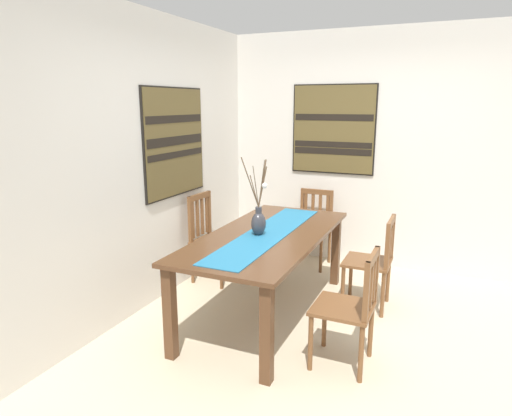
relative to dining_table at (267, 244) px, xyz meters
The scene contains 12 objects.
ground_plane 0.97m from the dining_table, 96.45° to the right, with size 6.40×6.40×0.03m, color beige.
wall_back 1.36m from the dining_table, 93.75° to the left, with size 6.40×0.12×2.70m, color silver.
wall_side 2.03m from the dining_table, 20.93° to the right, with size 0.12×6.40×2.70m, color silver.
dining_table is the anchor object (origin of this frame).
table_runner 0.10m from the dining_table, 48.81° to the right, with size 1.91×0.36×0.01m, color #236B93.
centerpiece_vase 0.25m from the dining_table, 145.55° to the left, with size 0.26×0.18×0.69m.
chair_0 1.05m from the dining_table, 58.81° to the left, with size 0.44×0.44×0.95m.
chair_1 1.02m from the dining_table, 120.90° to the right, with size 0.42×0.42×0.88m.
chair_2 1.02m from the dining_table, 57.37° to the right, with size 0.42×0.42×0.88m.
chair_3 1.46m from the dining_table, ahead, with size 0.43×0.43×0.89m.
painting_on_back_wall 1.42m from the dining_table, 76.55° to the left, with size 1.01×0.05×1.07m.
painting_on_side_wall 1.95m from the dining_table, ahead, with size 0.05×0.98×1.03m.
Camera 1 is at (-3.42, -0.75, 1.89)m, focal length 31.42 mm.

